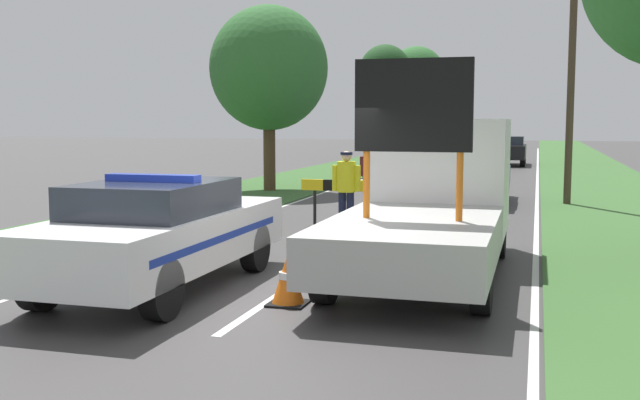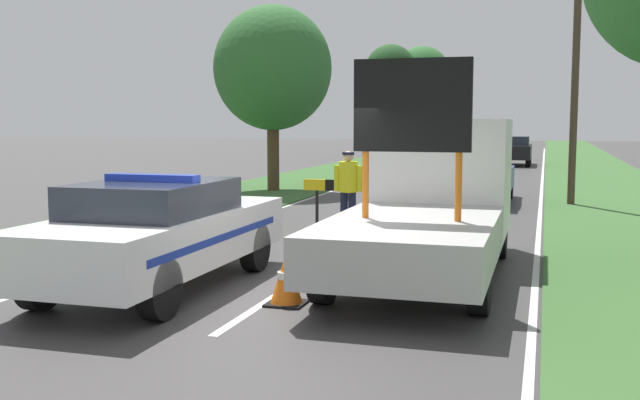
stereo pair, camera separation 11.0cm
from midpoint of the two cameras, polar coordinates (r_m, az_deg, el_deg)
ground_plane at (r=10.08m, az=-3.11°, el=-7.31°), size 160.00×160.00×0.00m
lane_markings at (r=30.18m, az=10.37°, el=1.57°), size 6.73×70.13×0.01m
grass_verge_left at (r=30.62m, az=-0.11°, el=1.76°), size 4.22×120.00×0.03m
grass_verge_right at (r=29.39m, az=20.98°, el=1.17°), size 4.22×120.00×0.03m
police_car at (r=10.59m, az=-11.94°, el=-2.36°), size 1.91×4.94×1.61m
work_truck at (r=11.97m, az=8.83°, el=0.30°), size 2.21×6.24×3.14m
road_barrier at (r=16.38m, az=4.00°, el=0.85°), size 3.01×0.08×1.02m
police_officer at (r=15.60m, az=2.36°, el=1.22°), size 0.61×0.39×1.70m
pedestrian_civilian at (r=15.74m, az=7.05°, el=1.25°), size 0.62×0.40×1.73m
traffic_cone_near_police at (r=13.94m, az=-7.18°, el=-2.42°), size 0.41×0.41×0.57m
traffic_cone_centre_front at (r=9.54m, az=-2.25°, el=-6.04°), size 0.48×0.48×0.67m
traffic_cone_near_truck at (r=15.27m, az=11.16°, el=-1.65°), size 0.45×0.45×0.62m
queued_car_hatch_blue at (r=21.76m, az=11.95°, el=1.84°), size 1.95×4.30×1.46m
queued_car_wagon_maroon at (r=28.02m, az=6.37°, el=3.00°), size 1.89×4.31×1.60m
queued_car_van_white at (r=34.21m, az=8.55°, el=3.51°), size 1.90×4.22×1.62m
queued_car_sedan_black at (r=40.11m, az=14.59°, el=3.71°), size 1.79×4.07×1.51m
roadside_tree_near_left at (r=45.61m, az=5.46°, el=9.61°), size 3.14×3.14×6.85m
roadside_tree_mid_left at (r=46.98m, az=7.84°, el=9.22°), size 3.59×3.59×6.86m
roadside_tree_far_left at (r=24.81m, az=-3.50°, el=9.96°), size 3.86×3.86×6.05m
utility_pole at (r=21.81m, az=19.10°, el=11.47°), size 1.20×0.20×8.77m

